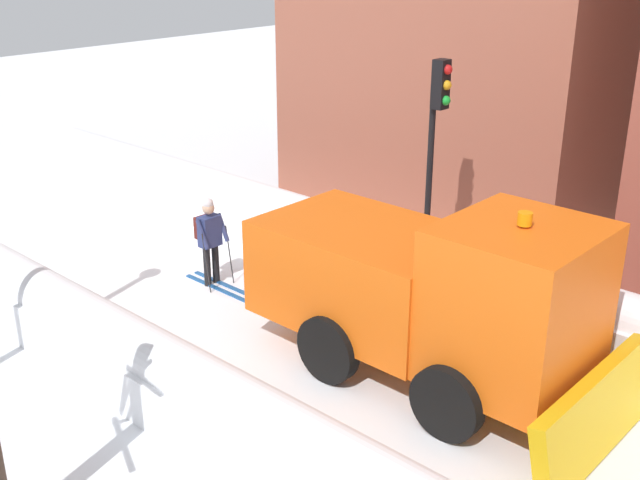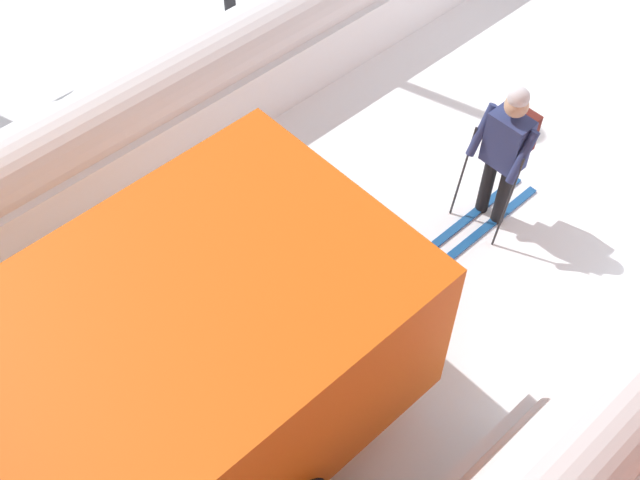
{
  "view_description": "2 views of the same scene",
  "coord_description": "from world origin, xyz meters",
  "views": [
    {
      "loc": [
        8.55,
        13.2,
        6.6
      ],
      "look_at": [
        -0.71,
        4.7,
        1.61
      ],
      "focal_mm": 43.79,
      "sensor_mm": 36.0,
      "label": 1
    },
    {
      "loc": [
        -3.39,
        7.23,
        6.73
      ],
      "look_at": [
        -0.12,
        4.2,
        1.11
      ],
      "focal_mm": 44.67,
      "sensor_mm": 36.0,
      "label": 2
    }
  ],
  "objects": [
    {
      "name": "skier",
      "position": [
        -0.48,
        1.97,
        1.0
      ],
      "size": [
        0.62,
        1.8,
        1.81
      ],
      "color": "black",
      "rests_on": "ground"
    },
    {
      "name": "plow_truck",
      "position": [
        -0.51,
        7.22,
        1.48
      ],
      "size": [
        3.2,
        5.98,
        3.12
      ],
      "color": "orange",
      "rests_on": "ground"
    }
  ]
}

